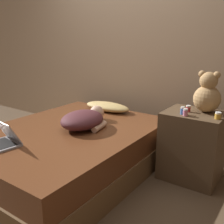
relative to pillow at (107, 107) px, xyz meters
The scene contains 12 objects.
ground_plane 0.94m from the pillow, 83.84° to the right, with size 12.00×12.00×0.00m, color brown.
wall_back 0.91m from the pillow, 79.49° to the left, with size 8.00×0.06×2.60m.
bed 0.84m from the pillow, 83.84° to the right, with size 1.46×1.91×0.46m.
nightstand 1.17m from the pillow, ahead, with size 0.54×0.46×0.66m.
pillow is the anchor object (origin of this frame).
person_lying 0.66m from the pillow, 74.32° to the right, with size 0.48×0.67×0.17m.
laptop 1.37m from the pillow, 92.99° to the right, with size 0.31×0.26×0.21m.
teddy_bear 1.26m from the pillow, ahead, with size 0.25×0.25×0.38m.
bottle_blue 1.12m from the pillow, 15.91° to the right, with size 0.04×0.04×0.07m.
bottle_red 1.11m from the pillow, 10.18° to the right, with size 0.04×0.04×0.06m.
bottle_pink 1.17m from the pillow, 17.08° to the right, with size 0.04×0.04×0.07m.
bottle_amber 1.40m from the pillow, 11.16° to the right, with size 0.05×0.05×0.06m.
Camera 1 is at (1.77, -1.75, 1.33)m, focal length 42.00 mm.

